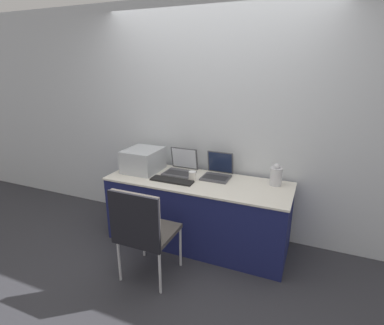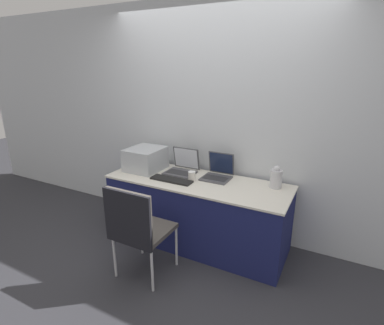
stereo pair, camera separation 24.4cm
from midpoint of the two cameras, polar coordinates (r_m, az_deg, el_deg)
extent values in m
plane|color=#333338|center=(3.27, -3.56, -17.64)|extent=(14.00, 14.00, 0.00)
cube|color=silver|center=(3.41, 1.77, 7.77)|extent=(8.00, 0.05, 2.60)
cube|color=#191E51|center=(3.34, -1.05, -9.53)|extent=(1.94, 0.68, 0.72)
cube|color=silver|center=(3.19, -1.09, -3.62)|extent=(1.96, 0.70, 0.02)
cube|color=#B2B7BC|center=(3.51, -11.27, 0.44)|extent=(0.38, 0.43, 0.25)
cube|color=black|center=(3.45, -11.77, 1.90)|extent=(0.30, 0.32, 0.05)
cube|color=#4C4C51|center=(3.38, -4.60, -2.09)|extent=(0.33, 0.26, 0.02)
cube|color=#2D2D30|center=(3.36, -4.70, -1.99)|extent=(0.29, 0.14, 0.00)
cube|color=#4C4C51|center=(3.46, -3.47, 0.79)|extent=(0.33, 0.05, 0.25)
cube|color=silver|center=(3.46, -3.53, 0.78)|extent=(0.29, 0.04, 0.23)
cube|color=#4C4C51|center=(3.23, 2.40, -2.96)|extent=(0.29, 0.25, 0.02)
cube|color=#2D2D30|center=(3.22, 2.32, -2.86)|extent=(0.26, 0.14, 0.00)
cube|color=#4C4C51|center=(3.32, 3.34, 0.01)|extent=(0.29, 0.05, 0.25)
cube|color=#192342|center=(3.32, 3.30, 0.00)|extent=(0.27, 0.04, 0.22)
cube|color=black|center=(3.17, -6.07, -3.45)|extent=(0.46, 0.13, 0.02)
cylinder|color=white|center=(3.17, -2.15, -2.68)|extent=(0.07, 0.07, 0.09)
cylinder|color=white|center=(3.15, -2.16, -1.83)|extent=(0.08, 0.08, 0.01)
cylinder|color=silver|center=(3.12, 13.57, -2.65)|extent=(0.12, 0.12, 0.18)
sphere|color=silver|center=(3.09, 13.71, -0.82)|extent=(0.07, 0.07, 0.07)
cube|color=#4C4742|center=(2.87, -10.52, -12.89)|extent=(0.46, 0.45, 0.04)
cube|color=#4C4742|center=(2.60, -13.39, -10.30)|extent=(0.46, 0.03, 0.45)
cylinder|color=silver|center=(3.24, -11.44, -13.89)|extent=(0.02, 0.02, 0.43)
cylinder|color=silver|center=(3.05, -4.60, -15.77)|extent=(0.02, 0.02, 0.43)
cylinder|color=silver|center=(2.97, -16.12, -17.54)|extent=(0.02, 0.02, 0.43)
cylinder|color=silver|center=(2.76, -8.82, -20.04)|extent=(0.02, 0.02, 0.43)
cube|color=black|center=(2.59, -13.71, -10.99)|extent=(0.48, 0.02, 0.50)
camera|label=1|loc=(0.12, -92.19, -0.71)|focal=28.00mm
camera|label=2|loc=(0.12, 87.81, 0.71)|focal=28.00mm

